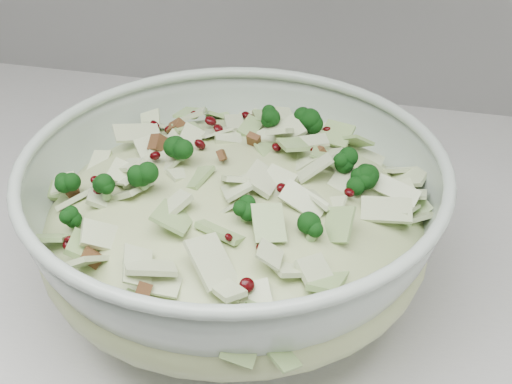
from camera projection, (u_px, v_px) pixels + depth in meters
mixing_bowl at (235, 225)px, 0.56m from camera, size 0.36×0.36×0.13m
salad at (234, 203)px, 0.55m from camera, size 0.32×0.32×0.13m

